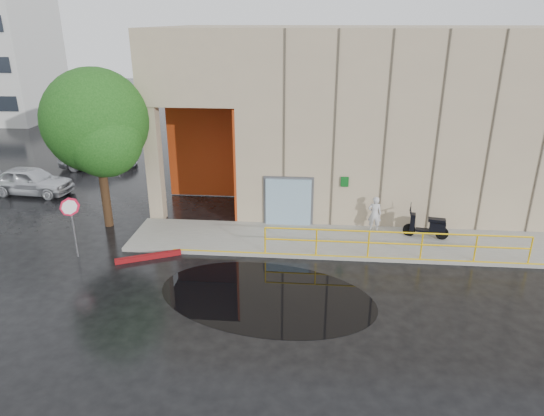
{
  "coord_description": "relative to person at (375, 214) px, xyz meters",
  "views": [
    {
      "loc": [
        1.2,
        -13.09,
        8.3
      ],
      "look_at": [
        -0.23,
        3.0,
        2.0
      ],
      "focal_mm": 32.0,
      "sensor_mm": 36.0,
      "label": 1
    }
  ],
  "objects": [
    {
      "name": "building",
      "position": [
        1.35,
        5.49,
        3.3
      ],
      "size": [
        20.0,
        10.17,
        8.0
      ],
      "color": "tan",
      "rests_on": "ground"
    },
    {
      "name": "puddle",
      "position": [
        -3.94,
        -5.18,
        -0.9
      ],
      "size": [
        7.86,
        5.75,
        0.01
      ],
      "primitive_type": "cube",
      "rotation": [
        0.0,
        0.0,
        -0.21
      ],
      "color": "black",
      "rests_on": "ground"
    },
    {
      "name": "stop_sign",
      "position": [
        -11.25,
        -3.04,
        0.84
      ],
      "size": [
        0.55,
        0.5,
        2.36
      ],
      "rotation": [
        0.0,
        0.0,
        0.34
      ],
      "color": "slate",
      "rests_on": "ground"
    },
    {
      "name": "guardrail",
      "position": [
        0.5,
        -2.35,
        -0.22
      ],
      "size": [
        9.56,
        0.06,
        1.03
      ],
      "color": "yellow",
      "rests_on": "sidewalk"
    },
    {
      "name": "ground",
      "position": [
        -3.75,
        -5.5,
        -0.9
      ],
      "size": [
        120.0,
        120.0,
        0.0
      ],
      "primitive_type": "plane",
      "color": "black",
      "rests_on": "ground"
    },
    {
      "name": "scooter",
      "position": [
        2.01,
        -0.47,
        0.03
      ],
      "size": [
        1.79,
        0.87,
        1.36
      ],
      "rotation": [
        0.0,
        0.0,
        -0.19
      ],
      "color": "black",
      "rests_on": "sidewalk"
    },
    {
      "name": "tree_near",
      "position": [
        -11.11,
        -0.24,
        3.47
      ],
      "size": [
        4.18,
        4.18,
        6.63
      ],
      "rotation": [
        0.0,
        0.0,
        -0.38
      ],
      "color": "black",
      "rests_on": "ground"
    },
    {
      "name": "person",
      "position": [
        0.0,
        0.0,
        0.0
      ],
      "size": [
        0.56,
        0.37,
        1.5
      ],
      "primitive_type": "imported",
      "rotation": [
        0.0,
        0.0,
        3.12
      ],
      "color": "#B9B9BF",
      "rests_on": "sidewalk"
    },
    {
      "name": "red_curb",
      "position": [
        -8.54,
        -3.0,
        -0.81
      ],
      "size": [
        2.25,
        1.17,
        0.18
      ],
      "primitive_type": "cube",
      "rotation": [
        0.0,
        0.0,
        0.44
      ],
      "color": "maroon",
      "rests_on": "ground"
    },
    {
      "name": "sidewalk",
      "position": [
        0.25,
        -1.0,
        -0.83
      ],
      "size": [
        20.0,
        3.0,
        0.15
      ],
      "primitive_type": "cube",
      "color": "gray",
      "rests_on": "ground"
    },
    {
      "name": "car_c",
      "position": [
        -15.41,
        8.46,
        -0.25
      ],
      "size": [
        4.85,
        3.07,
        1.31
      ],
      "primitive_type": "imported",
      "rotation": [
        0.0,
        0.0,
        1.87
      ],
      "color": "#B8B9C0",
      "rests_on": "ground"
    },
    {
      "name": "car_a",
      "position": [
        -16.75,
        3.5,
        -0.19
      ],
      "size": [
        4.27,
        2.0,
        1.41
      ],
      "primitive_type": "imported",
      "rotation": [
        0.0,
        0.0,
        1.49
      ],
      "color": "silver",
      "rests_on": "ground"
    }
  ]
}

